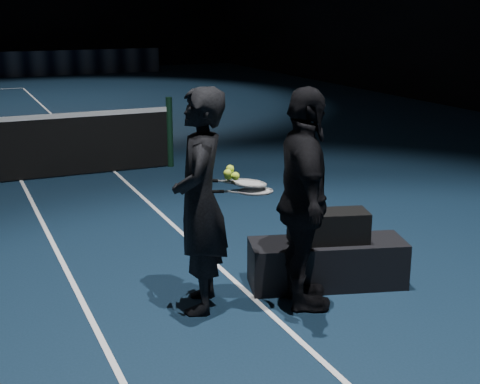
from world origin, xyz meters
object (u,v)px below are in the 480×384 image
object	(u,v)px
player_a	(200,202)
racket_upper	(249,183)
racket_lower	(255,191)
tennis_balls	(231,174)
racket_bag	(328,226)
player_bench	(327,263)
player_b	(304,200)

from	to	relation	value
player_a	racket_upper	size ratio (longest dim) A/B	2.73
racket_lower	tennis_balls	size ratio (longest dim) A/B	5.67
racket_bag	racket_lower	xyz separation A→B (m)	(-0.79, -0.14, 0.45)
tennis_balls	racket_lower	bearing A→B (deg)	-23.24
player_bench	racket_lower	distance (m)	1.13
player_bench	racket_bag	xyz separation A→B (m)	(0.00, 0.00, 0.35)
racket_upper	racket_lower	bearing A→B (deg)	-42.66
player_bench	racket_upper	xyz separation A→B (m)	(-0.82, -0.08, 0.86)
player_a	tennis_balls	xyz separation A→B (m)	(0.24, -0.09, 0.23)
player_bench	racket_bag	size ratio (longest dim) A/B	2.00
tennis_balls	player_b	bearing A→B (deg)	-22.25
racket_bag	player_a	xyz separation A→B (m)	(-1.21, 0.03, 0.37)
racket_upper	racket_bag	bearing A→B (deg)	23.31
racket_lower	player_a	bearing A→B (deg)	-180.00
racket_bag	racket_lower	distance (m)	0.92
racket_lower	racket_bag	bearing A→B (deg)	31.50
racket_bag	tennis_balls	world-z (taller)	tennis_balls
player_a	player_b	size ratio (longest dim) A/B	1.00
player_bench	racket_lower	bearing A→B (deg)	-153.84
racket_bag	tennis_balls	bearing A→B (deg)	-160.12
player_a	racket_lower	bearing A→B (deg)	92.57
player_bench	tennis_balls	size ratio (longest dim) A/B	11.69
racket_bag	racket_upper	xyz separation A→B (m)	(-0.82, -0.08, 0.51)
player_b	racket_lower	world-z (taller)	player_b
racket_bag	player_b	world-z (taller)	player_b
racket_lower	tennis_balls	distance (m)	0.24
player_b	racket_upper	distance (m)	0.47
tennis_balls	player_a	bearing A→B (deg)	159.36
racket_bag	tennis_balls	distance (m)	1.14
player_b	racket_upper	size ratio (longest dim) A/B	2.73
racket_bag	player_a	size ratio (longest dim) A/B	0.38
player_bench	player_a	bearing A→B (deg)	-165.06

